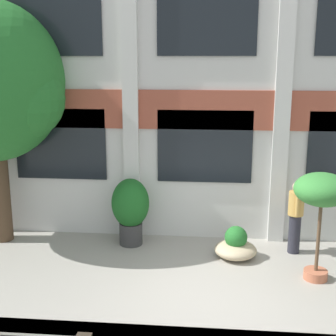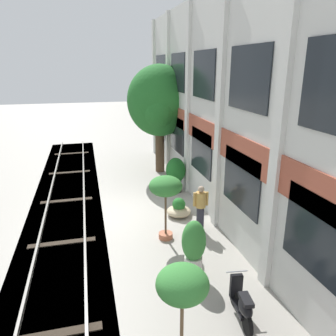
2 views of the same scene
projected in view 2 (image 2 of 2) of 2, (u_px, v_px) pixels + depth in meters
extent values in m
plane|color=#9E998E|center=(136.00, 212.00, 12.80)|extent=(80.00, 80.00, 0.00)
cube|color=silver|center=(209.00, 107.00, 12.27)|extent=(17.20, 0.50, 7.98)
cube|color=#9E4C38|center=(202.00, 130.00, 12.48)|extent=(17.20, 0.06, 0.90)
cube|color=silver|center=(154.00, 90.00, 20.15)|extent=(0.36, 0.16, 7.98)
cube|color=silver|center=(168.00, 95.00, 16.97)|extent=(0.36, 0.16, 7.98)
cube|color=silver|center=(188.00, 102.00, 13.79)|extent=(0.36, 0.16, 7.98)
cube|color=silver|center=(220.00, 113.00, 10.61)|extent=(0.36, 0.16, 7.98)
cube|color=silver|center=(279.00, 134.00, 7.43)|extent=(0.36, 0.16, 7.98)
cube|color=black|center=(161.00, 123.00, 19.09)|extent=(2.20, 0.04, 1.70)
cube|color=black|center=(177.00, 134.00, 15.92)|extent=(2.20, 0.04, 1.70)
cube|color=black|center=(201.00, 152.00, 12.74)|extent=(2.20, 0.04, 1.70)
cube|color=black|center=(241.00, 181.00, 9.56)|extent=(2.20, 0.04, 1.70)
cube|color=black|center=(320.00, 239.00, 6.38)|extent=(2.20, 0.04, 1.70)
cube|color=black|center=(161.00, 71.00, 18.22)|extent=(2.20, 0.04, 1.70)
cube|color=black|center=(178.00, 72.00, 15.04)|extent=(2.20, 0.04, 1.70)
cube|color=black|center=(203.00, 75.00, 11.86)|extent=(2.20, 0.04, 1.70)
cube|color=black|center=(248.00, 78.00, 8.68)|extent=(2.20, 0.04, 1.70)
cube|color=#4C473F|center=(65.00, 223.00, 12.22)|extent=(25.20, 2.80, 0.28)
cube|color=slate|center=(44.00, 220.00, 11.99)|extent=(25.20, 0.07, 0.15)
cube|color=slate|center=(84.00, 215.00, 12.32)|extent=(25.20, 0.07, 0.15)
cube|color=#382D23|center=(72.00, 153.00, 21.14)|extent=(0.24, 2.10, 0.03)
cube|color=#382D23|center=(70.00, 172.00, 17.42)|extent=(0.24, 2.10, 0.03)
cube|color=#382D23|center=(67.00, 200.00, 13.83)|extent=(0.24, 2.10, 0.03)
cube|color=#382D23|center=(62.00, 243.00, 10.55)|extent=(0.24, 2.10, 0.03)
cube|color=#382D23|center=(52.00, 335.00, 6.96)|extent=(0.24, 2.10, 0.03)
cylinder|color=#4C3826|center=(160.00, 146.00, 17.29)|extent=(0.48, 0.48, 2.76)
ellipsoid|color=#236B28|center=(160.00, 101.00, 16.58)|extent=(3.29, 3.29, 3.59)
sphere|color=#236B28|center=(160.00, 106.00, 17.49)|extent=(1.81, 1.81, 1.81)
sphere|color=#236B28|center=(159.00, 110.00, 15.88)|extent=(1.81, 1.81, 1.81)
cylinder|color=beige|center=(193.00, 266.00, 8.91)|extent=(0.49, 0.49, 0.54)
ellipsoid|color=#388438|center=(194.00, 241.00, 8.68)|extent=(0.65, 0.65, 1.16)
cylinder|color=#333333|center=(176.00, 186.00, 14.76)|extent=(0.54, 0.54, 0.52)
ellipsoid|color=#19561E|center=(176.00, 170.00, 14.53)|extent=(0.87, 0.87, 1.15)
cylinder|color=brown|center=(182.00, 318.00, 6.19)|extent=(0.07, 0.07, 1.23)
ellipsoid|color=#388438|center=(182.00, 284.00, 5.96)|extent=(0.99, 0.99, 0.68)
ellipsoid|color=tan|center=(179.00, 211.00, 12.44)|extent=(0.92, 0.92, 0.35)
sphere|color=#236B28|center=(179.00, 204.00, 12.35)|extent=(0.50, 0.50, 0.50)
cylinder|color=#B76647|center=(166.00, 235.00, 10.84)|extent=(0.46, 0.46, 0.18)
cylinder|color=brown|center=(166.00, 212.00, 10.58)|extent=(0.07, 0.07, 1.53)
ellipsoid|color=#388438|center=(166.00, 186.00, 10.31)|extent=(1.06, 1.06, 0.63)
cylinder|color=black|center=(234.00, 296.00, 7.79)|extent=(0.49, 0.15, 0.48)
cylinder|color=black|center=(247.00, 324.00, 6.94)|extent=(0.49, 0.15, 0.48)
cube|color=black|center=(241.00, 308.00, 7.35)|extent=(0.70, 0.32, 0.08)
ellipsoid|color=black|center=(245.00, 307.00, 7.03)|extent=(0.59, 0.33, 0.36)
cube|color=black|center=(246.00, 300.00, 6.97)|extent=(0.46, 0.27, 0.10)
cube|color=black|center=(236.00, 286.00, 7.61)|extent=(0.15, 0.29, 0.60)
cylinder|color=#B7B7BF|center=(237.00, 271.00, 7.52)|extent=(0.09, 0.50, 0.03)
cylinder|color=#282833|center=(200.00, 219.00, 11.23)|extent=(0.26, 0.26, 0.89)
cylinder|color=tan|center=(201.00, 200.00, 11.02)|extent=(0.34, 0.34, 0.53)
sphere|color=tan|center=(201.00, 189.00, 10.90)|extent=(0.22, 0.22, 0.22)
cylinder|color=tan|center=(194.00, 199.00, 10.97)|extent=(0.09, 0.09, 0.48)
cylinder|color=tan|center=(207.00, 199.00, 11.05)|extent=(0.09, 0.09, 0.48)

